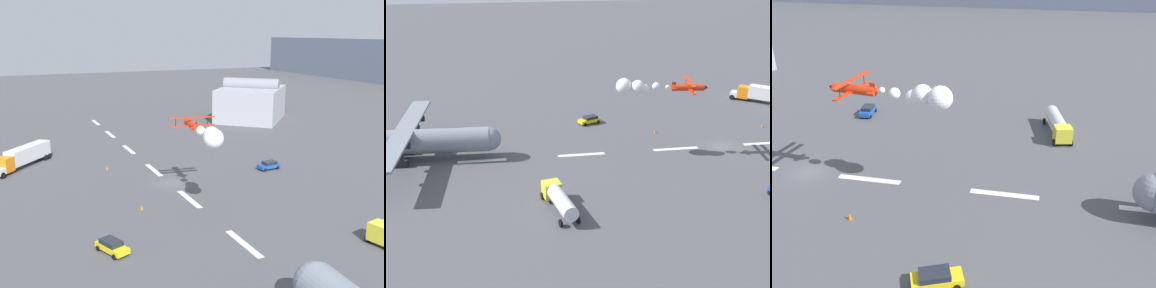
# 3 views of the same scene
# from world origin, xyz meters

# --- Properties ---
(ground_plane) EXTENTS (440.00, 440.00, 0.00)m
(ground_plane) POSITION_xyz_m (0.00, 0.00, 0.00)
(ground_plane) COLOR #4C4C51
(ground_plane) RESTS_ON ground
(runway_stripe_3) EXTENTS (8.00, 0.90, 0.01)m
(runway_stripe_3) POSITION_xyz_m (-8.36, 0.00, 0.01)
(runway_stripe_3) COLOR white
(runway_stripe_3) RESTS_ON ground
(runway_stripe_4) EXTENTS (8.00, 0.90, 0.01)m
(runway_stripe_4) POSITION_xyz_m (8.36, 0.00, 0.01)
(runway_stripe_4) COLOR white
(runway_stripe_4) RESTS_ON ground
(runway_stripe_5) EXTENTS (8.00, 0.90, 0.01)m
(runway_stripe_5) POSITION_xyz_m (25.07, 0.00, 0.01)
(runway_stripe_5) COLOR white
(runway_stripe_5) RESTS_ON ground
(runway_stripe_6) EXTENTS (8.00, 0.90, 0.01)m
(runway_stripe_6) POSITION_xyz_m (41.78, 0.00, 0.01)
(runway_stripe_6) COLOR white
(runway_stripe_6) RESTS_ON ground
(cargo_transport_plane) EXTENTS (29.22, 31.83, 11.28)m
(cargo_transport_plane) POSITION_xyz_m (52.75, -2.15, 3.40)
(cargo_transport_plane) COLOR gray
(cargo_transport_plane) RESTS_ON ground
(stunt_biplane_red) EXTENTS (15.23, 7.15, 2.66)m
(stunt_biplane_red) POSITION_xyz_m (14.78, -0.12, 11.47)
(stunt_biplane_red) COLOR red
(semi_truck_orange) EXTENTS (13.04, 11.89, 3.70)m
(semi_truck_orange) POSITION_xyz_m (-20.26, -21.78, 2.13)
(semi_truck_orange) COLOR silver
(semi_truck_orange) RESTS_ON ground
(fuel_tanker_truck) EXTENTS (4.54, 9.46, 2.90)m
(fuel_tanker_truck) POSITION_xyz_m (31.01, 18.09, 1.74)
(fuel_tanker_truck) COLOR yellow
(fuel_tanker_truck) RESTS_ON ground
(followme_car_yellow) EXTENTS (4.78, 3.34, 1.52)m
(followme_car_yellow) POSITION_xyz_m (20.97, -15.12, 0.81)
(followme_car_yellow) COLOR yellow
(followme_car_yellow) RESTS_ON ground
(traffic_cone_near) EXTENTS (0.44, 0.44, 0.75)m
(traffic_cone_near) POSITION_xyz_m (-11.96, -7.89, 0.38)
(traffic_cone_near) COLOR orange
(traffic_cone_near) RESTS_ON ground
(traffic_cone_far) EXTENTS (0.44, 0.44, 0.75)m
(traffic_cone_far) POSITION_xyz_m (9.61, -7.97, 0.38)
(traffic_cone_far) COLOR orange
(traffic_cone_far) RESTS_ON ground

